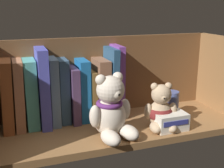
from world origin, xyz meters
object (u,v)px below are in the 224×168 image
Objects in this scene: pillar_candle at (171,104)px; small_product_box at (170,121)px; book_2 at (31,92)px; book_10 at (109,82)px; book_6 at (73,93)px; book_1 at (19,93)px; teddy_bear_smaller at (161,110)px; book_11 at (116,80)px; book_7 at (82,89)px; book_5 at (63,90)px; book_0 at (7,94)px; teddy_bear_larger at (111,110)px; book_3 at (42,86)px; book_4 at (53,90)px; book_8 at (90,94)px; book_9 at (99,88)px.

pillar_candle is 10.74cm from small_product_box.
book_2 is 0.90× the size of book_10.
book_1 is at bearing 180.00° from book_6.
book_10 reaches higher than teddy_bear_smaller.
book_11 reaches higher than pillar_candle.
small_product_box is (21.30, -16.80, -6.86)cm from book_7.
book_1 is at bearing 180.00° from book_10.
book_2 is 1.03× the size of book_5.
book_7 reaches higher than pillar_candle.
book_5 is 29.47cm from teddy_bear_smaller.
book_0 is at bearing 158.62° from small_product_box.
book_0 is 6.38cm from book_2.
book_3 is at bearing 136.07° from teddy_bear_larger.
book_11 is 17.85cm from teddy_bear_smaller.
book_4 is at bearing 0.00° from book_1.
book_6 is at bearing 145.34° from small_product_box.
book_1 is 1.30× the size of book_8.
book_1 is 3.28cm from book_2.
teddy_bear_smaller is (22.37, -14.53, -3.11)cm from book_6.
book_10 reaches higher than small_product_box.
book_11 reaches higher than book_9.
book_10 is 20.90cm from pillar_candle.
book_10 is (23.83, 0.00, 1.08)cm from book_2.
book_6 is 0.76× the size of book_10.
teddy_bear_larger is (25.69, -15.33, -2.62)cm from book_0.
book_7 is (8.84, 0.00, -0.57)cm from book_4.
book_6 is 2.05× the size of pillar_candle.
book_10 is at bearing 0.00° from book_3.
book_6 is 3.16cm from book_7.
book_9 reaches higher than book_6.
book_10 reaches higher than book_0.
pillar_candle is (18.17, -7.69, -6.90)cm from book_10.
teddy_bear_larger is (9.97, -15.33, -2.22)cm from book_5.
pillar_candle is (48.38, -7.69, -5.95)cm from book_0.
small_product_box is at bearing -24.70° from book_2.
book_3 reaches higher than book_1.
book_10 is 1.65× the size of teddy_bear_smaller.
book_1 is 15.60cm from book_6.
book_9 is at bearing 84.54° from teddy_bear_larger.
book_7 is 24.57cm from teddy_bear_smaller.
pillar_candle is (7.39, 6.83, -1.15)cm from teddy_bear_smaller.
book_11 is (19.79, 0.00, 1.33)cm from book_4.
book_5 is 32.74cm from small_product_box.
book_11 is at bearing 154.08° from pillar_candle.
book_11 is (8.30, 0.00, 3.60)cm from book_8.
book_0 reaches higher than teddy_bear_smaller.
book_8 is at bearing 0.00° from book_1.
book_3 is at bearing 155.04° from teddy_bear_smaller.
book_3 reaches higher than book_11.
book_5 is at bearing 180.00° from book_8.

